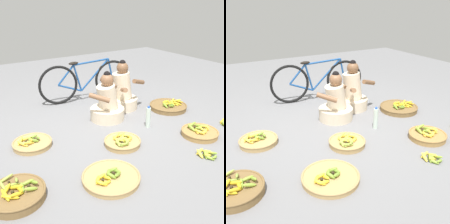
% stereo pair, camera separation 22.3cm
% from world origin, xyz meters
% --- Properties ---
extents(ground_plane, '(10.00, 10.00, 0.00)m').
position_xyz_m(ground_plane, '(0.00, 0.00, 0.00)').
color(ground_plane, slate).
extents(vendor_woman_front, '(0.74, 0.52, 0.76)m').
position_xyz_m(vendor_woman_front, '(0.25, 0.30, 0.24)').
color(vendor_woman_front, beige).
rests_on(vendor_woman_front, ground).
extents(vendor_woman_behind, '(0.69, 0.55, 0.82)m').
position_xyz_m(vendor_woman_behind, '(0.70, 0.55, 0.26)').
color(vendor_woman_behind, beige).
rests_on(vendor_woman_behind, ground).
extents(bicycle_leaning, '(1.69, 0.31, 0.73)m').
position_xyz_m(bicycle_leaning, '(0.38, 1.22, 0.36)').
color(bicycle_leaning, black).
rests_on(bicycle_leaning, ground).
extents(banana_basket_near_bicycle, '(0.55, 0.55, 0.17)m').
position_xyz_m(banana_basket_near_bicycle, '(-1.43, -0.76, 0.06)').
color(banana_basket_near_bicycle, brown).
rests_on(banana_basket_near_bicycle, ground).
extents(banana_basket_back_right, '(0.50, 0.50, 0.15)m').
position_xyz_m(banana_basket_back_right, '(1.00, -0.85, 0.05)').
color(banana_basket_back_right, '#A87F47').
rests_on(banana_basket_back_right, ground).
extents(banana_basket_front_left, '(0.47, 0.47, 0.14)m').
position_xyz_m(banana_basket_front_left, '(-0.03, -0.48, 0.05)').
color(banana_basket_front_left, tan).
rests_on(banana_basket_front_left, ground).
extents(banana_basket_near_vendor, '(0.62, 0.62, 0.16)m').
position_xyz_m(banana_basket_near_vendor, '(1.32, 0.08, 0.05)').
color(banana_basket_near_vendor, brown).
rests_on(banana_basket_near_vendor, ground).
extents(banana_basket_front_right, '(0.61, 0.61, 0.12)m').
position_xyz_m(banana_basket_front_right, '(-0.55, -1.01, 0.04)').
color(banana_basket_front_right, tan).
rests_on(banana_basket_front_right, ground).
extents(banana_basket_front_center, '(0.49, 0.49, 0.14)m').
position_xyz_m(banana_basket_front_center, '(-1.00, 0.12, 0.04)').
color(banana_basket_front_center, tan).
rests_on(banana_basket_front_center, ground).
extents(loose_bananas_back_left, '(0.21, 0.25, 0.09)m').
position_xyz_m(loose_bananas_back_left, '(0.65, -1.25, 0.03)').
color(loose_bananas_back_left, yellow).
rests_on(loose_bananas_back_left, ground).
extents(water_bottle, '(0.07, 0.07, 0.32)m').
position_xyz_m(water_bottle, '(0.58, -0.27, 0.15)').
color(water_bottle, silver).
rests_on(water_bottle, ground).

